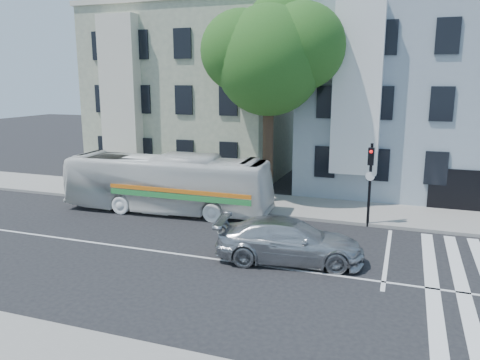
% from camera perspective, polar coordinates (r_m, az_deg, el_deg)
% --- Properties ---
extents(ground, '(120.00, 120.00, 0.00)m').
position_cam_1_polar(ground, '(17.87, -4.47, -9.42)').
color(ground, black).
rests_on(ground, ground).
extents(sidewalk_far, '(80.00, 4.00, 0.15)m').
position_cam_1_polar(sidewalk_far, '(24.99, 3.02, -2.93)').
color(sidewalk_far, gray).
rests_on(sidewalk_far, ground).
extents(building_left, '(12.00, 10.00, 11.00)m').
position_cam_1_polar(building_left, '(33.20, -5.14, 10.23)').
color(building_left, gray).
rests_on(building_left, ground).
extents(building_right, '(12.00, 10.00, 11.00)m').
position_cam_1_polar(building_right, '(30.17, 20.16, 9.38)').
color(building_right, '#8D9AA8').
rests_on(building_right, ground).
extents(street_tree, '(7.30, 5.90, 11.10)m').
position_cam_1_polar(street_tree, '(24.87, 3.86, 15.03)').
color(street_tree, '#2D2116').
rests_on(street_tree, ground).
extents(bus, '(3.08, 10.67, 2.94)m').
position_cam_1_polar(bus, '(23.75, -8.87, -0.39)').
color(bus, white).
rests_on(bus, ground).
extents(sedan, '(3.02, 5.66, 1.56)m').
position_cam_1_polar(sedan, '(17.34, 6.03, -7.37)').
color(sedan, '#B2B6BA').
rests_on(sedan, ground).
extents(hedge, '(8.52, 2.28, 0.70)m').
position_cam_1_polar(hedge, '(25.73, -8.80, -1.64)').
color(hedge, '#1F561C').
rests_on(hedge, sidewalk_far).
extents(traffic_signal, '(0.40, 0.52, 3.82)m').
position_cam_1_polar(traffic_signal, '(21.52, 15.59, 0.72)').
color(traffic_signal, black).
rests_on(traffic_signal, ground).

